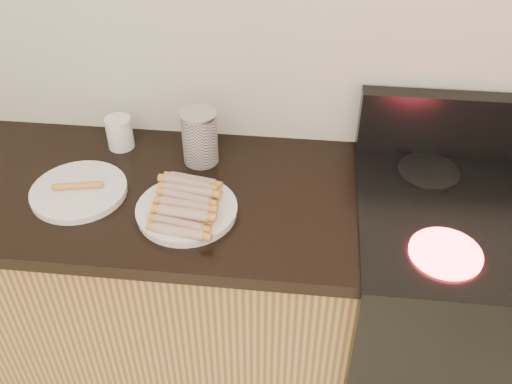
# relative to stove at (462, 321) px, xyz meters

# --- Properties ---
(wall_back) EXTENTS (4.00, 0.04, 2.60)m
(wall_back) POSITION_rel_stove_xyz_m (-0.78, 0.32, 0.84)
(wall_back) COLOR silver
(wall_back) RESTS_ON ground
(cabinet_base) EXTENTS (2.20, 0.59, 0.86)m
(cabinet_base) POSITION_rel_stove_xyz_m (-1.48, 0.01, -0.03)
(cabinet_base) COLOR olive
(cabinet_base) RESTS_ON floor
(stove) EXTENTS (0.76, 0.65, 0.91)m
(stove) POSITION_rel_stove_xyz_m (0.00, 0.00, 0.00)
(stove) COLOR black
(stove) RESTS_ON floor
(stove_panel) EXTENTS (0.76, 0.06, 0.20)m
(stove_panel) POSITION_rel_stove_xyz_m (0.00, 0.28, 0.55)
(stove_panel) COLOR black
(stove_panel) RESTS_ON stove
(burner_near_left) EXTENTS (0.18, 0.18, 0.01)m
(burner_near_left) POSITION_rel_stove_xyz_m (-0.17, -0.17, 0.46)
(burner_near_left) COLOR #FF1E2D
(burner_near_left) RESTS_ON stove
(burner_far_left) EXTENTS (0.18, 0.18, 0.01)m
(burner_far_left) POSITION_rel_stove_xyz_m (-0.17, 0.17, 0.46)
(burner_far_left) COLOR black
(burner_far_left) RESTS_ON stove
(main_plate) EXTENTS (0.29, 0.29, 0.02)m
(main_plate) POSITION_rel_stove_xyz_m (-0.84, -0.08, 0.45)
(main_plate) COLOR white
(main_plate) RESTS_ON counter_slab
(side_plate) EXTENTS (0.35, 0.35, 0.02)m
(side_plate) POSITION_rel_stove_xyz_m (-1.16, -0.03, 0.45)
(side_plate) COLOR white
(side_plate) RESTS_ON counter_slab
(hotdog_pile) EXTENTS (0.14, 0.27, 0.05)m
(hotdog_pile) POSITION_rel_stove_xyz_m (-0.84, -0.08, 0.49)
(hotdog_pile) COLOR maroon
(hotdog_pile) RESTS_ON main_plate
(plain_sausages) EXTENTS (0.13, 0.05, 0.02)m
(plain_sausages) POSITION_rel_stove_xyz_m (-1.16, -0.03, 0.47)
(plain_sausages) COLOR #BB5B2D
(plain_sausages) RESTS_ON side_plate
(canister) EXTENTS (0.11, 0.11, 0.17)m
(canister) POSITION_rel_stove_xyz_m (-0.85, 0.17, 0.53)
(canister) COLOR white
(canister) RESTS_ON counter_slab
(mug) EXTENTS (0.11, 0.11, 0.10)m
(mug) POSITION_rel_stove_xyz_m (-1.11, 0.22, 0.49)
(mug) COLOR white
(mug) RESTS_ON counter_slab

